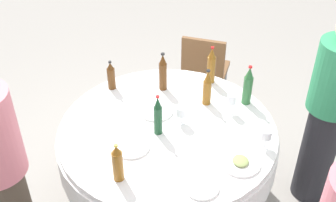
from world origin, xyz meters
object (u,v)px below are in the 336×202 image
Objects in this scene: bottle_dark_green_inner at (158,116)px; chair_west at (205,68)px; wine_glass_far at (182,112)px; plate_right at (157,111)px; plate_east at (241,162)px; person_outer at (1,176)px; bottle_brown_mid at (112,76)px; bottle_amber_far at (208,88)px; bottle_brown_outer at (163,73)px; bottle_green_front at (248,86)px; bottle_amber_south at (212,66)px; wine_glass_mid at (267,135)px; plate_near at (132,146)px; person_inner at (329,112)px; bottle_amber_west at (118,163)px; wine_glass_south at (232,100)px; plate_rear at (202,187)px; dining_table at (168,143)px.

chair_west is (1.20, -0.42, -0.37)m from bottle_dark_green_inner.
plate_right is at bearing 54.31° from wine_glass_far.
plate_east reaches higher than plate_right.
bottle_dark_green_inner is at bearing -90.81° from person_outer.
bottle_amber_far is at bearing -105.55° from bottle_brown_mid.
bottle_brown_outer is 0.34m from plate_right.
bottle_amber_south is (0.29, 0.25, -0.00)m from bottle_green_front.
wine_glass_far is at bearing 64.90° from wine_glass_mid.
bottle_brown_mid is at bearing 74.45° from bottle_amber_far.
wine_glass_mid is at bearing -122.72° from bottle_brown_mid.
person_outer is (-0.88, 1.56, -0.03)m from bottle_green_front.
bottle_brown_outer is 1.34× the size of plate_near.
plate_east is 0.80m from person_inner.
person_inner reaches higher than bottle_amber_west.
bottle_green_front reaches higher than bottle_amber_south.
bottle_green_front is at bearing -100.75° from bottle_brown_mid.
chair_west is (0.85, 0.24, -0.37)m from bottle_green_front.
person_inner is at bearing -105.04° from bottle_brown_mid.
bottle_brown_mid is 1.59× the size of wine_glass_south.
wine_glass_mid is at bearing -73.40° from bottle_amber_west.
wine_glass_south reaches higher than plate_near.
bottle_brown_mid reaches higher than plate_rear.
bottle_dark_green_inner is 0.20m from wine_glass_far.
bottle_amber_far is 0.92× the size of bottle_amber_south.
wine_glass_south is at bearing 132.80° from bottle_green_front.
person_outer is (-1.16, 1.32, -0.03)m from bottle_amber_south.
wine_glass_far is 0.24m from plate_right.
bottle_brown_mid is 1.70× the size of wine_glass_mid.
dining_table is at bearing -90.00° from person_outer.
bottle_amber_far is at bearing 14.64° from plate_east.
bottle_dark_green_inner is at bearing 131.09° from dining_table.
bottle_dark_green_inner is at bearing 123.04° from wine_glass_far.
wine_glass_far is at bearing -63.26° from dining_table.
bottle_amber_far is (0.34, -0.36, -0.01)m from bottle_dark_green_inner.
person_outer is at bearing -76.17° from person_inner.
wine_glass_mid is at bearing -154.46° from wine_glass_south.
dining_table is at bearing 72.16° from wine_glass_mid.
person_outer is (-0.76, 0.89, 0.11)m from plate_right.
plate_right is (-0.12, 0.68, -0.14)m from bottle_green_front.
wine_glass_far is (0.54, -0.39, -0.03)m from bottle_amber_west.
person_inner is at bearing -103.98° from person_outer.
person_inner is (-0.41, -1.17, -0.07)m from bottle_brown_outer.
person_inner is at bearing -68.98° from bottle_amber_west.
bottle_dark_green_inner is at bearing -175.71° from plate_right.
chair_west is (1.10, -0.26, -0.32)m from wine_glass_far.
person_outer reaches higher than dining_table.
bottle_amber_far is 1.42× the size of plate_rear.
bottle_green_front is at bearing -58.92° from plate_near.
wine_glass_south is (-0.12, 0.13, -0.04)m from bottle_green_front.
bottle_brown_outer is 0.37× the size of chair_west.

